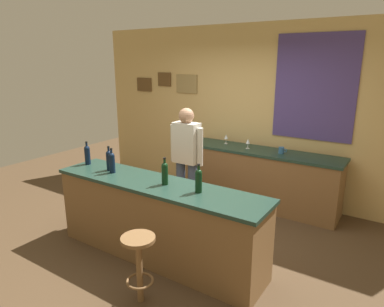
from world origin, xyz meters
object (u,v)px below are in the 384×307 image
Objects in this scene: wine_bottle_e at (199,180)px; wine_bottle_c at (112,162)px; bartender at (186,157)px; bar_stool at (139,258)px; wine_bottle_a at (87,154)px; coffee_mug at (281,150)px; wine_bottle_b at (109,160)px; wine_glass_b at (248,142)px; wine_bottle_d at (165,173)px; wine_glass_a at (226,137)px.

wine_bottle_c is at bearing -178.43° from wine_bottle_e.
bartender is 1.87m from bar_stool.
wine_bottle_a reaches higher than coffee_mug.
wine_bottle_a is (-1.54, 0.76, 0.60)m from bar_stool.
bartender is 5.29× the size of wine_bottle_c.
bartender is 1.32m from wine_bottle_a.
coffee_mug reaches higher than bar_stool.
wine_bottle_a is 2.76m from coffee_mug.
bartender is at bearing 68.43° from wine_bottle_c.
wine_bottle_b is 0.11m from wine_bottle_c.
coffee_mug is (1.40, 2.05, -0.11)m from wine_bottle_c.
bar_stool is 4.39× the size of wine_glass_b.
bar_stool is at bearing -71.91° from wine_bottle_d.
wine_bottle_c is at bearing -111.57° from bartender.
wine_bottle_e is at bearing 0.83° from wine_bottle_d.
wine_glass_b is (-0.16, 2.74, 0.55)m from bar_stool.
bar_stool is at bearing -70.11° from bartender.
wine_bottle_d is at bearing -92.13° from wine_glass_b.
wine_bottle_e is 2.26m from wine_glass_a.
wine_bottle_a and wine_bottle_c have the same top height.
bar_stool is at bearing -105.23° from wine_bottle_e.
wine_bottle_b is 2.45× the size of coffee_mug.
wine_bottle_b reaches higher than wine_glass_b.
bar_stool is 0.96m from wine_bottle_e.
bar_stool is 0.96m from wine_bottle_d.
wine_glass_b is 1.24× the size of coffee_mug.
wine_glass_a is 0.98m from coffee_mug.
coffee_mug is at bearing 73.07° from wine_bottle_d.
wine_bottle_a is at bearing 153.67° from bar_stool.
bartender is 12.96× the size of coffee_mug.
wine_bottle_d is at bearing -80.35° from wine_glass_a.
wine_glass_a is 1.00× the size of wine_glass_b.
wine_bottle_a reaches higher than bar_stool.
bar_stool is 4.39× the size of wine_glass_a.
wine_bottle_a is at bearing 172.37° from wine_bottle_c.
wine_bottle_e is at bearing -50.27° from bartender.
coffee_mug is (0.18, 2.01, -0.11)m from wine_bottle_e.
wine_glass_a is at bearing 174.09° from coffee_mug.
bartender is 1.14m from wine_glass_a.
bartender is 10.45× the size of wine_glass_b.
wine_bottle_b is 1.97× the size of wine_glass_a.
wine_bottle_a is at bearing 178.78° from wine_bottle_e.
bartender is at bearing -91.02° from wine_glass_a.
wine_bottle_d is at bearing 108.09° from bar_stool.
wine_bottle_d is at bearing -1.89° from wine_bottle_a.
wine_bottle_c is 1.97× the size of wine_glass_b.
wine_bottle_c reaches higher than bar_stool.
wine_bottle_e is (0.20, 0.72, 0.60)m from bar_stool.
coffee_mug is at bearing -5.91° from wine_glass_a.
wine_bottle_d is at bearing 1.98° from wine_bottle_c.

